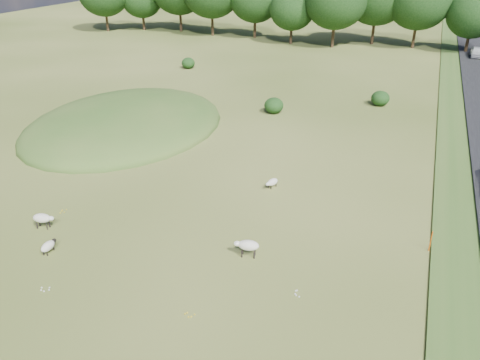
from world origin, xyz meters
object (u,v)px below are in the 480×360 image
object	(u,v)px
sheep_0	(48,246)
sheep_3	(272,182)
sheep_1	(42,218)
sheep_2	(248,245)
car_0	(477,52)
marker_post	(431,241)
car_5	(471,31)

from	to	relation	value
sheep_0	sheep_3	world-z (taller)	sheep_0
sheep_1	sheep_0	bearing A→B (deg)	-55.44
sheep_3	sheep_2	bearing A→B (deg)	31.57
sheep_3	car_0	xyz separation A→B (m)	(14.46, 46.93, 0.53)
marker_post	sheep_0	xyz separation A→B (m)	(-18.41, -7.40, -0.20)
car_0	car_5	size ratio (longest dim) A/B	0.83
car_5	car_0	bearing A→B (deg)	-90.00
sheep_3	sheep_0	bearing A→B (deg)	-14.73
sheep_0	sheep_1	world-z (taller)	sheep_1
car_0	sheep_2	bearing A→B (deg)	-103.67
sheep_1	car_0	bearing A→B (deg)	53.25
marker_post	car_5	size ratio (longest dim) A/B	0.25
sheep_0	car_0	xyz separation A→B (m)	(23.02, 58.07, 0.53)
car_5	sheep_3	bearing A→B (deg)	-102.47
sheep_2	sheep_3	xyz separation A→B (m)	(-1.18, 7.66, -0.27)
marker_post	sheep_3	xyz separation A→B (m)	(-9.85, 3.73, -0.21)
sheep_0	car_0	size ratio (longest dim) A/B	0.28
sheep_2	car_5	xyz separation A→B (m)	(13.28, 73.04, 0.24)
sheep_1	sheep_2	size ratio (longest dim) A/B	0.95
sheep_3	car_5	size ratio (longest dim) A/B	0.24
sheep_2	car_0	bearing A→B (deg)	-115.52
sheep_3	car_0	distance (m)	49.11
sheep_0	sheep_2	world-z (taller)	sheep_2
sheep_0	sheep_2	distance (m)	10.35
car_0	car_5	distance (m)	18.45
sheep_2	car_5	distance (m)	74.24
marker_post	sheep_1	world-z (taller)	marker_post
sheep_0	sheep_3	xyz separation A→B (m)	(8.56, 11.14, -0.00)
sheep_0	sheep_3	bearing A→B (deg)	-40.34
sheep_2	sheep_3	bearing A→B (deg)	-93.10
sheep_2	car_5	bearing A→B (deg)	-112.16
car_0	car_5	bearing A→B (deg)	90.00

